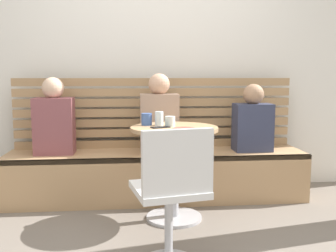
{
  "coord_description": "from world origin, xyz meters",
  "views": [
    {
      "loc": [
        -0.23,
        -2.26,
        1.14
      ],
      "look_at": [
        0.05,
        0.66,
        0.75
      ],
      "focal_mm": 41.32,
      "sensor_mm": 36.0,
      "label": 1
    }
  ],
  "objects_px": {
    "white_chair": "(172,193)",
    "cup_mug_blue": "(147,119)",
    "cup_glass_short": "(170,121)",
    "phone_on_table": "(160,127)",
    "person_adult": "(159,118)",
    "person_child_left": "(54,120)",
    "person_child_middle": "(253,122)",
    "booth_bench": "(157,175)",
    "cup_water_clear": "(159,118)",
    "plate_small": "(184,129)",
    "cafe_table": "(174,155)"
  },
  "relations": [
    {
      "from": "white_chair",
      "to": "cafe_table",
      "type": "bearing_deg",
      "value": 82.7
    },
    {
      "from": "booth_bench",
      "to": "person_child_left",
      "type": "bearing_deg",
      "value": 178.87
    },
    {
      "from": "cup_glass_short",
      "to": "cup_mug_blue",
      "type": "bearing_deg",
      "value": 153.45
    },
    {
      "from": "white_chair",
      "to": "phone_on_table",
      "type": "relative_size",
      "value": 6.07
    },
    {
      "from": "cafe_table",
      "to": "person_child_left",
      "type": "bearing_deg",
      "value": 152.27
    },
    {
      "from": "phone_on_table",
      "to": "person_child_left",
      "type": "bearing_deg",
      "value": 33.57
    },
    {
      "from": "cup_mug_blue",
      "to": "person_child_middle",
      "type": "bearing_deg",
      "value": 21.03
    },
    {
      "from": "booth_bench",
      "to": "cup_water_clear",
      "type": "distance_m",
      "value": 0.71
    },
    {
      "from": "cup_water_clear",
      "to": "phone_on_table",
      "type": "relative_size",
      "value": 0.79
    },
    {
      "from": "person_child_left",
      "to": "cup_water_clear",
      "type": "relative_size",
      "value": 6.18
    },
    {
      "from": "person_adult",
      "to": "person_child_left",
      "type": "distance_m",
      "value": 0.93
    },
    {
      "from": "cafe_table",
      "to": "white_chair",
      "type": "distance_m",
      "value": 0.82
    },
    {
      "from": "cup_mug_blue",
      "to": "plate_small",
      "type": "xyz_separation_m",
      "value": [
        0.26,
        -0.29,
        -0.04
      ]
    },
    {
      "from": "cafe_table",
      "to": "person_child_left",
      "type": "height_order",
      "value": "person_child_left"
    },
    {
      "from": "white_chair",
      "to": "cup_mug_blue",
      "type": "bearing_deg",
      "value": 96.41
    },
    {
      "from": "cup_glass_short",
      "to": "phone_on_table",
      "type": "height_order",
      "value": "cup_glass_short"
    },
    {
      "from": "person_child_left",
      "to": "cup_glass_short",
      "type": "xyz_separation_m",
      "value": [
        0.98,
        -0.5,
        0.04
      ]
    },
    {
      "from": "person_child_left",
      "to": "cup_mug_blue",
      "type": "height_order",
      "value": "person_child_left"
    },
    {
      "from": "cafe_table",
      "to": "plate_small",
      "type": "relative_size",
      "value": 4.35
    },
    {
      "from": "cup_water_clear",
      "to": "phone_on_table",
      "type": "height_order",
      "value": "cup_water_clear"
    },
    {
      "from": "cup_water_clear",
      "to": "cafe_table",
      "type": "bearing_deg",
      "value": -42.7
    },
    {
      "from": "white_chair",
      "to": "phone_on_table",
      "type": "height_order",
      "value": "white_chair"
    },
    {
      "from": "phone_on_table",
      "to": "person_child_middle",
      "type": "bearing_deg",
      "value": -83.0
    },
    {
      "from": "cafe_table",
      "to": "cup_water_clear",
      "type": "xyz_separation_m",
      "value": [
        -0.11,
        0.1,
        0.28
      ]
    },
    {
      "from": "white_chair",
      "to": "person_adult",
      "type": "xyz_separation_m",
      "value": [
        0.02,
        1.31,
        0.29
      ]
    },
    {
      "from": "cup_mug_blue",
      "to": "cup_glass_short",
      "type": "xyz_separation_m",
      "value": [
        0.18,
        -0.09,
        -0.01
      ]
    },
    {
      "from": "booth_bench",
      "to": "plate_small",
      "type": "height_order",
      "value": "plate_small"
    },
    {
      "from": "cup_water_clear",
      "to": "cup_glass_short",
      "type": "bearing_deg",
      "value": -42.94
    },
    {
      "from": "person_child_middle",
      "to": "plate_small",
      "type": "relative_size",
      "value": 3.63
    },
    {
      "from": "cafe_table",
      "to": "person_adult",
      "type": "height_order",
      "value": "person_adult"
    },
    {
      "from": "booth_bench",
      "to": "cup_mug_blue",
      "type": "bearing_deg",
      "value": -105.03
    },
    {
      "from": "person_adult",
      "to": "person_child_middle",
      "type": "distance_m",
      "value": 0.86
    },
    {
      "from": "white_chair",
      "to": "cup_mug_blue",
      "type": "height_order",
      "value": "white_chair"
    },
    {
      "from": "plate_small",
      "to": "person_adult",
      "type": "bearing_deg",
      "value": 101.33
    },
    {
      "from": "person_child_middle",
      "to": "cup_glass_short",
      "type": "relative_size",
      "value": 7.72
    },
    {
      "from": "person_child_left",
      "to": "phone_on_table",
      "type": "xyz_separation_m",
      "value": [
        0.9,
        -0.57,
        0.0
      ]
    },
    {
      "from": "cup_water_clear",
      "to": "cup_mug_blue",
      "type": "bearing_deg",
      "value": 171.49
    },
    {
      "from": "person_adult",
      "to": "cup_mug_blue",
      "type": "xyz_separation_m",
      "value": [
        -0.13,
        -0.38,
        0.03
      ]
    },
    {
      "from": "cup_mug_blue",
      "to": "phone_on_table",
      "type": "height_order",
      "value": "cup_mug_blue"
    },
    {
      "from": "person_adult",
      "to": "cup_glass_short",
      "type": "distance_m",
      "value": 0.47
    },
    {
      "from": "cup_water_clear",
      "to": "plate_small",
      "type": "xyz_separation_m",
      "value": [
        0.16,
        -0.27,
        -0.05
      ]
    },
    {
      "from": "booth_bench",
      "to": "cup_mug_blue",
      "type": "xyz_separation_m",
      "value": [
        -0.11,
        -0.4,
        0.57
      ]
    },
    {
      "from": "person_child_middle",
      "to": "cup_water_clear",
      "type": "relative_size",
      "value": 5.61
    },
    {
      "from": "cup_mug_blue",
      "to": "white_chair",
      "type": "bearing_deg",
      "value": -83.59
    },
    {
      "from": "cafe_table",
      "to": "cup_mug_blue",
      "type": "relative_size",
      "value": 7.79
    },
    {
      "from": "cup_glass_short",
      "to": "booth_bench",
      "type": "bearing_deg",
      "value": 98.46
    },
    {
      "from": "person_adult",
      "to": "person_child_left",
      "type": "relative_size",
      "value": 1.05
    },
    {
      "from": "person_child_middle",
      "to": "cup_glass_short",
      "type": "distance_m",
      "value": 0.94
    },
    {
      "from": "person_child_middle",
      "to": "phone_on_table",
      "type": "xyz_separation_m",
      "value": [
        -0.89,
        -0.54,
        0.03
      ]
    },
    {
      "from": "white_chair",
      "to": "person_adult",
      "type": "bearing_deg",
      "value": 88.96
    }
  ]
}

